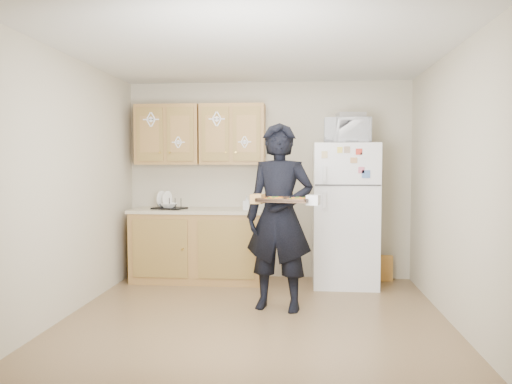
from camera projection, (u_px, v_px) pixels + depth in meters
floor at (255, 319)px, 4.69m from camera, size 3.60×3.60×0.00m
ceiling at (255, 50)px, 4.55m from camera, size 3.60×3.60×0.00m
wall_back at (268, 180)px, 6.41m from camera, size 3.60×0.04×2.50m
wall_front at (226, 201)px, 2.83m from camera, size 3.60×0.04×2.50m
wall_left at (69, 186)px, 4.79m from camera, size 0.04×3.60×2.50m
wall_right at (455, 187)px, 4.46m from camera, size 0.04×3.60×2.50m
refrigerator at (345, 215)px, 5.98m from camera, size 0.75×0.70×1.70m
base_cabinet at (198, 246)px, 6.22m from camera, size 1.60×0.60×0.86m
countertop at (198, 211)px, 6.19m from camera, size 1.64×0.64×0.04m
upper_cab_left at (169, 135)px, 6.31m from camera, size 0.80×0.33×0.75m
upper_cab_right at (233, 135)px, 6.24m from camera, size 0.80×0.33×0.75m
cereal_box at (384, 268)px, 6.21m from camera, size 0.20×0.07×0.32m
person at (279, 217)px, 4.96m from camera, size 0.76×0.58×1.86m
baking_tray at (285, 200)px, 4.66m from camera, size 0.54×0.44×0.04m
pizza_front_left at (271, 199)px, 4.61m from camera, size 0.16×0.16×0.02m
pizza_front_right at (295, 199)px, 4.55m from camera, size 0.16×0.16×0.02m
pizza_back_left at (276, 198)px, 4.76m from camera, size 0.16×0.16×0.02m
pizza_back_right at (298, 198)px, 4.70m from camera, size 0.16×0.16×0.02m
microwave at (347, 131)px, 5.88m from camera, size 0.54×0.37×0.30m
foil_pan at (351, 116)px, 5.89m from camera, size 0.34×0.26×0.07m
dish_rack at (169, 203)px, 6.18m from camera, size 0.44×0.38×0.15m
bowl at (169, 205)px, 6.18m from camera, size 0.25×0.25×0.05m
soap_bottle at (247, 203)px, 6.05m from camera, size 0.09×0.09×0.17m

